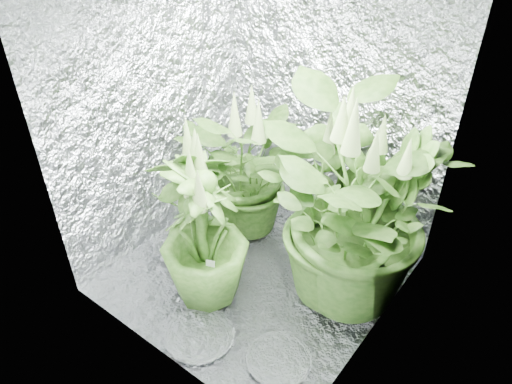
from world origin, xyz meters
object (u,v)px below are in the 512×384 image
object	(u,v)px
plant_b	(339,181)
circulation_fan	(383,254)
plant_f	(192,210)
plant_a	(247,169)
plant_c	(382,217)
plant_d	(204,238)
plant_e	(349,215)

from	to	relation	value
plant_b	circulation_fan	xyz separation A→B (m)	(0.43, -0.12, -0.32)
plant_f	circulation_fan	world-z (taller)	plant_f
plant_a	plant_b	distance (m)	0.61
plant_c	plant_d	bearing A→B (deg)	-135.75
plant_c	plant_e	bearing A→B (deg)	-111.18
plant_d	plant_a	bearing A→B (deg)	107.89
plant_a	plant_b	xyz separation A→B (m)	(0.53, 0.30, -0.04)
plant_c	plant_d	distance (m)	1.04
plant_c	plant_f	distance (m)	1.13
circulation_fan	plant_c	bearing A→B (deg)	-107.27
plant_d	plant_e	xyz separation A→B (m)	(0.64, 0.47, 0.19)
plant_a	plant_f	world-z (taller)	plant_a
plant_d	plant_e	size ratio (longest dim) A/B	0.73
plant_d	plant_c	bearing A→B (deg)	44.25
plant_b	circulation_fan	size ratio (longest dim) A/B	3.19
plant_a	plant_c	bearing A→B (deg)	3.66
circulation_fan	plant_e	bearing A→B (deg)	-120.51
plant_c	plant_f	xyz separation A→B (m)	(-0.97, -0.58, -0.05)
plant_a	plant_c	xyz separation A→B (m)	(0.96, 0.06, 0.03)
plant_b	plant_c	distance (m)	0.49
plant_a	circulation_fan	world-z (taller)	plant_a
plant_d	circulation_fan	xyz separation A→B (m)	(0.75, 0.85, -0.32)
plant_a	plant_e	size ratio (longest dim) A/B	0.75
plant_e	plant_f	xyz separation A→B (m)	(-0.87, -0.33, -0.18)
plant_a	plant_d	size ratio (longest dim) A/B	1.03
plant_a	circulation_fan	bearing A→B (deg)	10.98
plant_a	circulation_fan	size ratio (longest dim) A/B	3.27
plant_e	circulation_fan	world-z (taller)	plant_e
plant_c	circulation_fan	bearing A→B (deg)	88.15
plant_b	plant_e	size ratio (longest dim) A/B	0.73
plant_c	plant_e	world-z (taller)	plant_e
plant_d	plant_f	world-z (taller)	plant_f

